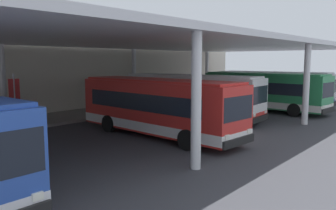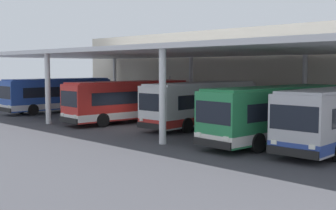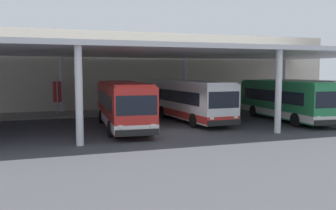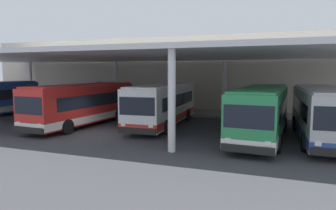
{
  "view_description": "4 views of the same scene",
  "coord_description": "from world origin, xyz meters",
  "px_view_note": "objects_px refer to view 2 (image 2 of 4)",
  "views": [
    {
      "loc": [
        -16.82,
        -10.07,
        4.17
      ],
      "look_at": [
        -0.88,
        3.36,
        1.49
      ],
      "focal_mm": 36.94,
      "sensor_mm": 36.0,
      "label": 1
    },
    {
      "loc": [
        23.49,
        -19.36,
        4.25
      ],
      "look_at": [
        -0.26,
        4.34,
        1.36
      ],
      "focal_mm": 47.06,
      "sensor_mm": 36.0,
      "label": 2
    },
    {
      "loc": [
        -8.12,
        -22.34,
        3.92
      ],
      "look_at": [
        0.89,
        3.61,
        1.42
      ],
      "focal_mm": 39.7,
      "sensor_mm": 36.0,
      "label": 3
    },
    {
      "loc": [
        11.25,
        -17.04,
        4.13
      ],
      "look_at": [
        3.17,
        5.2,
        1.52
      ],
      "focal_mm": 32.51,
      "sensor_mm": 36.0,
      "label": 4
    }
  ],
  "objects_px": {
    "bus_middle_bay": "(202,104)",
    "bench_waiting": "(329,116)",
    "bus_far_bay": "(276,113)",
    "bus_second_bay": "(129,101)",
    "banner_sign": "(170,91)",
    "bus_nearest_bay": "(58,95)"
  },
  "relations": [
    {
      "from": "bus_far_bay",
      "to": "banner_sign",
      "type": "distance_m",
      "value": 19.05
    },
    {
      "from": "bus_nearest_bay",
      "to": "bus_far_bay",
      "type": "distance_m",
      "value": 23.84
    },
    {
      "from": "bus_second_bay",
      "to": "bus_middle_bay",
      "type": "bearing_deg",
      "value": 18.93
    },
    {
      "from": "bus_far_bay",
      "to": "bench_waiting",
      "type": "bearing_deg",
      "value": 97.71
    },
    {
      "from": "bus_middle_bay",
      "to": "bench_waiting",
      "type": "relative_size",
      "value": 5.91
    },
    {
      "from": "bus_far_bay",
      "to": "bench_waiting",
      "type": "distance_m",
      "value": 9.61
    },
    {
      "from": "bus_far_bay",
      "to": "bench_waiting",
      "type": "height_order",
      "value": "bus_far_bay"
    },
    {
      "from": "bus_nearest_bay",
      "to": "bench_waiting",
      "type": "bearing_deg",
      "value": 21.86
    },
    {
      "from": "bus_second_bay",
      "to": "bus_far_bay",
      "type": "bearing_deg",
      "value": -0.87
    },
    {
      "from": "bus_nearest_bay",
      "to": "bus_far_bay",
      "type": "xyz_separation_m",
      "value": [
        23.83,
        -0.42,
        0.0
      ]
    },
    {
      "from": "bus_middle_bay",
      "to": "bench_waiting",
      "type": "height_order",
      "value": "bus_middle_bay"
    },
    {
      "from": "bench_waiting",
      "to": "banner_sign",
      "type": "height_order",
      "value": "banner_sign"
    },
    {
      "from": "bus_nearest_bay",
      "to": "banner_sign",
      "type": "distance_m",
      "value": 10.66
    },
    {
      "from": "bus_second_bay",
      "to": "bus_nearest_bay",
      "type": "bearing_deg",
      "value": 178.82
    },
    {
      "from": "bench_waiting",
      "to": "bus_far_bay",
      "type": "bearing_deg",
      "value": -82.29
    },
    {
      "from": "bus_middle_bay",
      "to": "bus_far_bay",
      "type": "xyz_separation_m",
      "value": [
        7.3,
        -2.18,
        0.0
      ]
    },
    {
      "from": "bus_second_bay",
      "to": "banner_sign",
      "type": "distance_m",
      "value": 9.27
    },
    {
      "from": "bus_second_bay",
      "to": "bench_waiting",
      "type": "bearing_deg",
      "value": 38.16
    },
    {
      "from": "bus_middle_bay",
      "to": "banner_sign",
      "type": "relative_size",
      "value": 3.33
    },
    {
      "from": "bench_waiting",
      "to": "banner_sign",
      "type": "distance_m",
      "value": 15.8
    },
    {
      "from": "bus_middle_bay",
      "to": "bench_waiting",
      "type": "distance_m",
      "value": 9.5
    },
    {
      "from": "bus_nearest_bay",
      "to": "banner_sign",
      "type": "height_order",
      "value": "banner_sign"
    }
  ]
}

